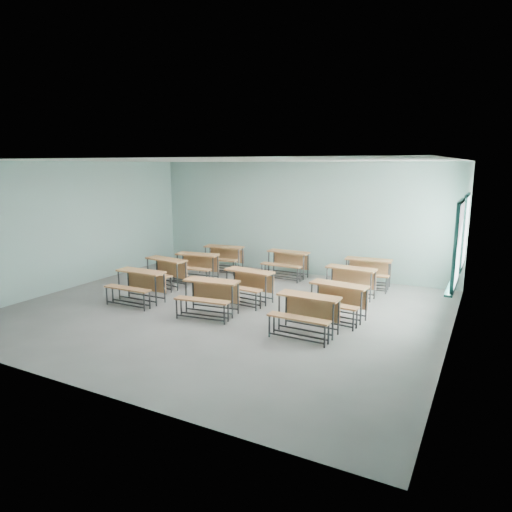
# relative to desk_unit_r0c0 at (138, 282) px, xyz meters

# --- Properties ---
(room) EXTENTS (9.04, 8.04, 3.24)m
(room) POSITION_rel_desk_unit_r0c0_xyz_m (2.14, 0.49, 1.11)
(room) COLOR slate
(room) RESTS_ON ground
(desk_unit_r0c0) EXTENTS (1.18, 0.81, 0.73)m
(desk_unit_r0c0) POSITION_rel_desk_unit_r0c0_xyz_m (0.00, 0.00, 0.00)
(desk_unit_r0c0) COLOR #9F6439
(desk_unit_r0c0) RESTS_ON ground
(desk_unit_r0c1) EXTENTS (1.26, 0.93, 0.73)m
(desk_unit_r0c1) POSITION_rel_desk_unit_r0c0_xyz_m (1.93, 0.02, 0.00)
(desk_unit_r0c1) COLOR #9F6439
(desk_unit_r0c1) RESTS_ON ground
(desk_unit_r0c2) EXTENTS (1.19, 0.81, 0.73)m
(desk_unit_r0c2) POSITION_rel_desk_unit_r0c0_xyz_m (4.14, -0.09, 0.00)
(desk_unit_r0c2) COLOR #9F6439
(desk_unit_r0c2) RESTS_ON ground
(desk_unit_r1c0) EXTENTS (1.26, 0.93, 0.73)m
(desk_unit_r1c0) POSITION_rel_desk_unit_r0c0_xyz_m (-0.35, 1.34, 0.00)
(desk_unit_r1c0) COLOR #9F6439
(desk_unit_r1c0) RESTS_ON ground
(desk_unit_r1c1) EXTENTS (1.23, 0.88, 0.73)m
(desk_unit_r1c1) POSITION_rel_desk_unit_r0c0_xyz_m (2.18, 1.19, 0.00)
(desk_unit_r1c1) COLOR #9F6439
(desk_unit_r1c1) RESTS_ON ground
(desk_unit_r1c2) EXTENTS (1.23, 0.88, 0.73)m
(desk_unit_r1c2) POSITION_rel_desk_unit_r0c0_xyz_m (4.39, 0.96, 0.00)
(desk_unit_r1c2) COLOR #9F6439
(desk_unit_r1c2) RESTS_ON ground
(desk_unit_r2c0) EXTENTS (1.26, 0.93, 0.73)m
(desk_unit_r2c0) POSITION_rel_desk_unit_r0c0_xyz_m (0.01, 2.27, 0.00)
(desk_unit_r2c0) COLOR #9F6439
(desk_unit_r2c0) RESTS_ON ground
(desk_unit_r2c2) EXTENTS (1.22, 0.86, 0.73)m
(desk_unit_r2c2) POSITION_rel_desk_unit_r0c0_xyz_m (4.19, 2.55, 0.00)
(desk_unit_r2c2) COLOR #9F6439
(desk_unit_r2c2) RESTS_ON ground
(desk_unit_r3c0) EXTENTS (1.26, 0.93, 0.73)m
(desk_unit_r3c0) POSITION_rel_desk_unit_r0c0_xyz_m (0.04, 3.61, 0.00)
(desk_unit_r3c0) COLOR #9F6439
(desk_unit_r3c0) RESTS_ON ground
(desk_unit_r3c1) EXTENTS (1.19, 0.82, 0.73)m
(desk_unit_r3c1) POSITION_rel_desk_unit_r0c0_xyz_m (2.05, 3.75, 0.00)
(desk_unit_r3c1) COLOR #9F6439
(desk_unit_r3c1) RESTS_ON ground
(desk_unit_r3c2) EXTENTS (1.23, 0.87, 0.73)m
(desk_unit_r3c2) POSITION_rel_desk_unit_r0c0_xyz_m (4.32, 3.74, 0.00)
(desk_unit_r3c2) COLOR #9F6439
(desk_unit_r3c2) RESTS_ON ground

